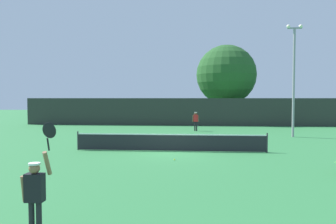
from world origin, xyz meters
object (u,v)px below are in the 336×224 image
(player_receiving, at_px, (196,119))
(light_pole, at_px, (294,74))
(large_tree, at_px, (226,75))
(parked_car_near, at_px, (122,114))
(tennis_ball, at_px, (174,159))
(player_serving, at_px, (36,189))

(player_receiving, distance_m, light_pole, 9.14)
(light_pole, distance_m, large_tree, 14.00)
(player_receiving, height_order, light_pole, light_pole)
(player_receiving, height_order, parked_car_near, player_receiving)
(player_receiving, bearing_deg, tennis_ball, 85.56)
(player_serving, height_order, player_receiving, player_serving)
(tennis_ball, relative_size, light_pole, 0.01)
(player_serving, height_order, light_pole, light_pole)
(player_serving, bearing_deg, parked_car_near, 100.06)
(player_receiving, bearing_deg, large_tree, -110.64)
(tennis_ball, xyz_separation_m, large_tree, (4.69, 23.39, 5.66))
(light_pole, relative_size, large_tree, 0.92)
(player_receiving, height_order, large_tree, large_tree)
(player_receiving, xyz_separation_m, parked_car_near, (-9.87, 13.56, -0.27))
(player_receiving, xyz_separation_m, tennis_ball, (-1.07, -13.78, -1.01))
(player_serving, distance_m, parked_car_near, 36.76)
(tennis_ball, xyz_separation_m, parked_car_near, (-8.80, 27.34, 0.74))
(player_serving, distance_m, tennis_ball, 9.22)
(player_serving, xyz_separation_m, tennis_ball, (2.38, 8.85, -1.04))
(tennis_ball, bearing_deg, parked_car_near, 107.84)
(player_receiving, height_order, tennis_ball, player_receiving)
(tennis_ball, bearing_deg, player_serving, -105.02)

